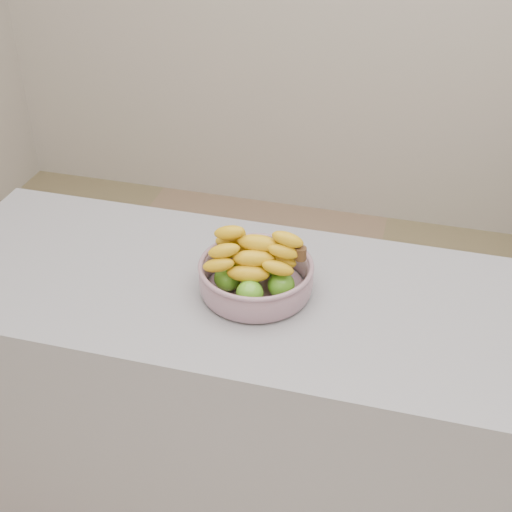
{
  "coord_description": "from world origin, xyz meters",
  "views": [
    {
      "loc": [
        0.16,
        -1.22,
        1.92
      ],
      "look_at": [
        -0.19,
        0.08,
        1.0
      ],
      "focal_mm": 50.0,
      "sensor_mm": 36.0,
      "label": 1
    }
  ],
  "objects": [
    {
      "name": "fruit_bowl",
      "position": [
        -0.19,
        0.08,
        0.95
      ],
      "size": [
        0.27,
        0.27,
        0.16
      ],
      "rotation": [
        0.0,
        0.0,
        0.05
      ],
      "color": "#979FB6",
      "rests_on": "counter"
    },
    {
      "name": "counter",
      "position": [
        0.0,
        0.08,
        0.45
      ],
      "size": [
        2.0,
        0.6,
        0.9
      ],
      "primitive_type": "cube",
      "color": "gray",
      "rests_on": "ground"
    }
  ]
}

